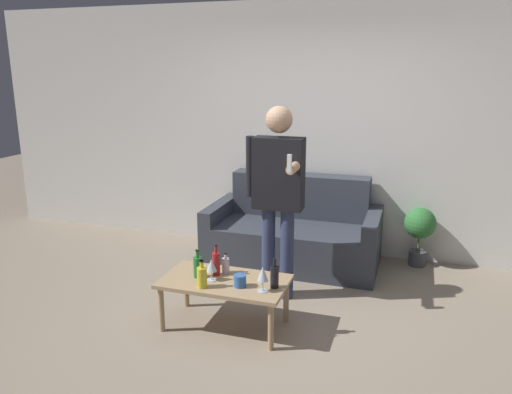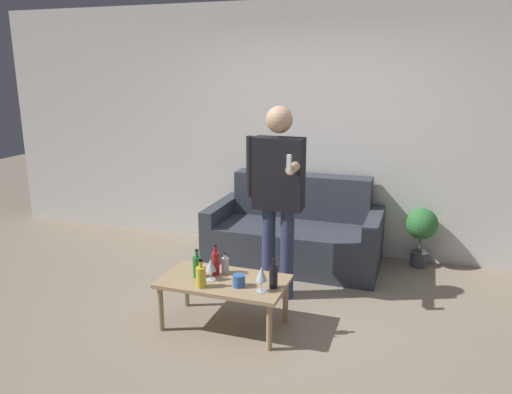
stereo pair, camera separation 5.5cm
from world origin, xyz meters
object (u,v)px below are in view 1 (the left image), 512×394
at_px(coffee_table, 225,285).
at_px(couch, 294,233).
at_px(bottle_orange, 226,265).
at_px(person_standing_front, 278,188).

bearing_deg(coffee_table, couch, 83.01).
relative_size(coffee_table, bottle_orange, 5.80).
xyz_separation_m(bottle_orange, person_standing_front, (0.28, 0.52, 0.54)).
relative_size(couch, bottle_orange, 10.36).
bearing_deg(person_standing_front, bottle_orange, -118.86).
xyz_separation_m(couch, bottle_orange, (-0.23, -1.40, 0.15)).
bearing_deg(couch, bottle_orange, -99.31).
distance_m(couch, person_standing_front, 1.12).
bearing_deg(couch, person_standing_front, -86.43).
height_order(coffee_table, person_standing_front, person_standing_front).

